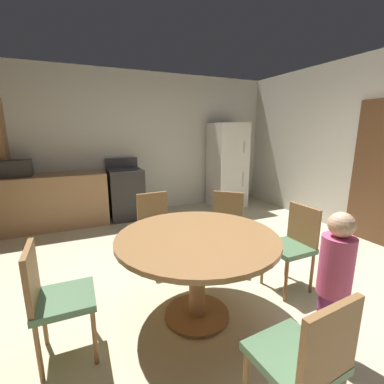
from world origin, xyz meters
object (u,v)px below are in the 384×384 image
chair_east (294,242)px  person_child (334,283)px  chair_northeast (226,223)px  oven_range (126,193)px  microwave (16,168)px  refrigerator (227,166)px  chair_north (156,224)px  chair_south (305,358)px  dining_table (197,252)px  chair_west (53,295)px

chair_east → person_child: 0.88m
chair_northeast → chair_east: bearing=67.3°
oven_range → chair_east: oven_range is taller
oven_range → person_child: 3.86m
microwave → refrigerator: bearing=-0.8°
chair_north → chair_south: (0.12, -2.18, 0.00)m
chair_south → person_child: person_child is taller
dining_table → chair_west: (-1.09, 0.01, -0.11)m
chair_west → chair_north: bearing=46.3°
chair_north → chair_east: bearing=44.4°
chair_south → chair_northeast: same height
oven_range → refrigerator: size_ratio=0.62×
dining_table → chair_west: chair_west is taller
microwave → chair_northeast: microwave is taller
oven_range → person_child: size_ratio=1.01×
microwave → person_child: 4.51m
chair_west → person_child: size_ratio=0.80×
oven_range → chair_west: oven_range is taller
oven_range → chair_north: bearing=-90.1°
microwave → chair_south: (1.79, -4.12, -0.53)m
chair_northeast → oven_range: bearing=-116.6°
chair_northeast → chair_south: bearing=24.1°
dining_table → chair_east: (1.09, 0.01, -0.11)m
oven_range → refrigerator: bearing=-1.4°
chair_east → refrigerator: bearing=-109.7°
chair_south → chair_north: bearing=-1.1°
refrigerator → chair_north: refrigerator is taller
refrigerator → person_child: size_ratio=1.61×
oven_range → dining_table: oven_range is taller
oven_range → dining_table: (0.04, -3.03, 0.15)m
oven_range → microwave: (-1.67, -0.00, 0.56)m
microwave → chair_north: size_ratio=0.51×
refrigerator → chair_east: refrigerator is taller
chair_west → chair_northeast: bearing=23.4°
refrigerator → chair_northeast: (-1.35, -2.19, -0.38)m
microwave → person_child: size_ratio=0.40×
oven_range → refrigerator: 2.19m
chair_west → chair_east: same height
chair_east → chair_west: bearing=-0.7°
oven_range → microwave: bearing=-179.9°
dining_table → chair_northeast: 1.10m
chair_west → chair_northeast: 2.01m
microwave → chair_north: 2.61m
dining_table → chair_east: chair_east is taller
chair_south → person_child: bearing=-65.7°
oven_range → microwave: 1.77m
refrigerator → chair_northeast: refrigerator is taller
refrigerator → chair_north: (-2.15, -1.89, -0.38)m
chair_south → chair_northeast: size_ratio=1.00×
microwave → chair_west: (0.61, -3.02, -0.53)m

